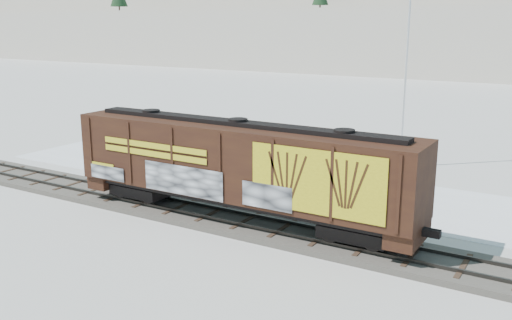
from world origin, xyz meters
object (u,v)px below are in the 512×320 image
Objects in this scene: hopper_railcar at (238,164)px; car_silver at (171,153)px; car_white at (315,178)px; car_dark at (317,185)px; flagpole at (406,100)px.

car_silver is at bearing 143.67° from hopper_railcar.
hopper_railcar is at bearing 161.17° from car_white.
car_silver is at bearing 72.25° from car_dark.
car_dark is (-2.06, -8.99, -3.91)m from flagpole.
flagpole is 9.39m from car_white.
flagpole is at bearing 77.58° from hopper_railcar.
car_white is 1.16× the size of car_dark.
car_dark is at bearing -80.78° from car_silver.
hopper_railcar is 1.43× the size of flagpole.
car_silver is (-10.38, 7.63, -2.17)m from hopper_railcar.
car_white is (-2.51, -8.26, -3.71)m from flagpole.
car_silver is (-13.70, -7.41, -3.73)m from flagpole.
flagpole reaches higher than car_dark.
hopper_railcar is 15.49m from flagpole.
hopper_railcar is at bearing -102.42° from flagpole.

